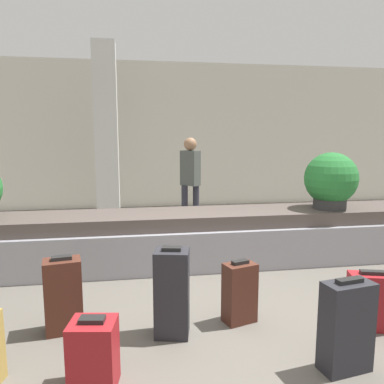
{
  "coord_description": "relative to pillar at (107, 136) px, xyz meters",
  "views": [
    {
      "loc": [
        -0.73,
        -3.05,
        1.6
      ],
      "look_at": [
        0.0,
        1.49,
        0.91
      ],
      "focal_mm": 35.0,
      "sensor_mm": 36.0,
      "label": 1
    }
  ],
  "objects": [
    {
      "name": "potted_plant_1",
      "position": [
        2.97,
        -2.39,
        -0.58
      ],
      "size": [
        0.68,
        0.68,
        0.73
      ],
      "color": "#2D2D2D",
      "rests_on": "carousel"
    },
    {
      "name": "traveler_0",
      "position": [
        1.42,
        -0.53,
        -0.68
      ],
      "size": [
        0.35,
        0.36,
        1.57
      ],
      "rotation": [
        0.0,
        0.0,
        2.29
      ],
      "color": "#282833",
      "rests_on": "ground_plane"
    },
    {
      "name": "suitcase_7",
      "position": [
        0.72,
        -4.02,
        -1.24
      ],
      "size": [
        0.31,
        0.27,
        0.74
      ],
      "rotation": [
        0.0,
        0.0,
        -0.21
      ],
      "color": "#232328",
      "rests_on": "ground_plane"
    },
    {
      "name": "suitcase_5",
      "position": [
        -0.15,
        -3.82,
        -1.29
      ],
      "size": [
        0.32,
        0.25,
        0.64
      ],
      "rotation": [
        0.0,
        0.0,
        0.18
      ],
      "color": "#472319",
      "rests_on": "ground_plane"
    },
    {
      "name": "carousel",
      "position": [
        1.16,
        -2.31,
        -1.28
      ],
      "size": [
        8.4,
        0.91,
        0.66
      ],
      "color": "gray",
      "rests_on": "ground_plane"
    },
    {
      "name": "suitcase_0",
      "position": [
        2.37,
        -4.18,
        -1.36
      ],
      "size": [
        0.39,
        0.26,
        0.5
      ],
      "rotation": [
        0.0,
        0.0,
        -0.27
      ],
      "color": "maroon",
      "rests_on": "ground_plane"
    },
    {
      "name": "back_wall",
      "position": [
        1.16,
        1.61,
        0.0
      ],
      "size": [
        18.0,
        0.06,
        3.2
      ],
      "color": "beige",
      "rests_on": "ground_plane"
    },
    {
      "name": "suitcase_3",
      "position": [
        1.85,
        -4.67,
        -1.28
      ],
      "size": [
        0.37,
        0.23,
        0.66
      ],
      "rotation": [
        0.0,
        0.0,
        0.17
      ],
      "color": "#232328",
      "rests_on": "ground_plane"
    },
    {
      "name": "pillar",
      "position": [
        0.0,
        0.0,
        0.0
      ],
      "size": [
        0.4,
        0.4,
        3.2
      ],
      "color": "silver",
      "rests_on": "ground_plane"
    },
    {
      "name": "ground_plane",
      "position": [
        1.16,
        -3.8,
        -1.6
      ],
      "size": [
        18.0,
        18.0,
        0.0
      ],
      "primitive_type": "plane",
      "color": "#59544C"
    },
    {
      "name": "suitcase_1",
      "position": [
        1.32,
        -3.89,
        -1.34
      ],
      "size": [
        0.31,
        0.24,
        0.55
      ],
      "rotation": [
        0.0,
        0.0,
        0.3
      ],
      "color": "#472319",
      "rests_on": "ground_plane"
    },
    {
      "name": "suitcase_4",
      "position": [
        0.16,
        -4.58,
        -1.37
      ],
      "size": [
        0.32,
        0.29,
        0.48
      ],
      "rotation": [
        0.0,
        0.0,
        -0.16
      ],
      "color": "maroon",
      "rests_on": "ground_plane"
    }
  ]
}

